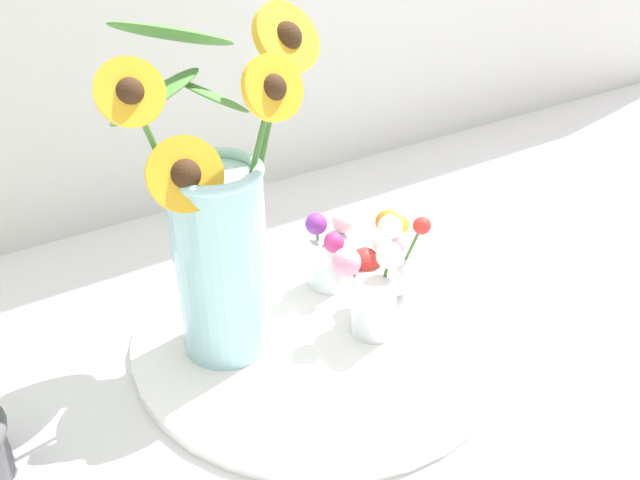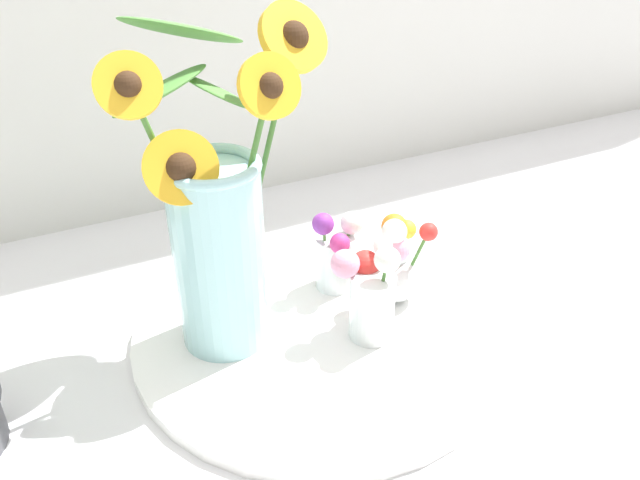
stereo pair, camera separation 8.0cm
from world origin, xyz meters
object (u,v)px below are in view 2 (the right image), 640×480
object	(u,v)px
serving_tray	(320,328)
vase_small_back	(336,253)
vase_bulb_right	(397,263)
vase_small_center	(370,291)
mason_jar_sunflowers	(218,227)

from	to	relation	value
serving_tray	vase_small_back	distance (m)	0.12
serving_tray	vase_bulb_right	bearing A→B (deg)	-0.05
vase_small_center	mason_jar_sunflowers	bearing A→B (deg)	152.99
serving_tray	vase_bulb_right	xyz separation A→B (m)	(0.12, -0.00, 0.07)
serving_tray	mason_jar_sunflowers	distance (m)	0.22
mason_jar_sunflowers	vase_small_back	bearing A→B (deg)	9.85
vase_small_center	vase_bulb_right	world-z (taller)	vase_bulb_right
mason_jar_sunflowers	vase_bulb_right	bearing A→B (deg)	-9.24
mason_jar_sunflowers	serving_tray	bearing A→B (deg)	-18.05
serving_tray	vase_bulb_right	size ratio (longest dim) A/B	3.54
vase_small_center	serving_tray	bearing A→B (deg)	136.17
mason_jar_sunflowers	vase_bulb_right	world-z (taller)	mason_jar_sunflowers
vase_small_center	vase_bulb_right	size ratio (longest dim) A/B	0.99
mason_jar_sunflowers	vase_small_center	bearing A→B (deg)	-27.01
vase_small_center	vase_bulb_right	bearing A→B (deg)	33.08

